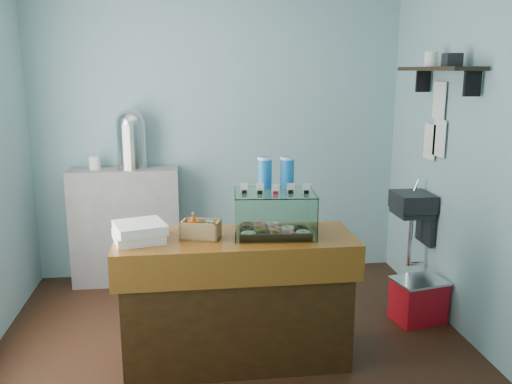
{
  "coord_description": "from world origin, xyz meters",
  "views": [
    {
      "loc": [
        -0.31,
        -3.71,
        1.99
      ],
      "look_at": [
        0.15,
        -0.15,
        1.18
      ],
      "focal_mm": 38.0,
      "sensor_mm": 36.0,
      "label": 1
    }
  ],
  "objects": [
    {
      "name": "counter",
      "position": [
        0.0,
        -0.25,
        0.46
      ],
      "size": [
        1.6,
        0.6,
        0.9
      ],
      "color": "#3F230C",
      "rests_on": "ground"
    },
    {
      "name": "coffee_urn",
      "position": [
        -0.81,
        1.32,
        1.39
      ],
      "size": [
        0.3,
        0.3,
        0.55
      ],
      "color": "silver",
      "rests_on": "back_shelf"
    },
    {
      "name": "condiment_crate",
      "position": [
        -0.24,
        -0.25,
        0.96
      ],
      "size": [
        0.28,
        0.21,
        0.18
      ],
      "rotation": [
        0.0,
        0.0,
        -0.28
      ],
      "color": "tan",
      "rests_on": "counter"
    },
    {
      "name": "pastry_boxes",
      "position": [
        -0.63,
        -0.26,
        0.96
      ],
      "size": [
        0.39,
        0.38,
        0.12
      ],
      "rotation": [
        0.0,
        0.0,
        0.25
      ],
      "color": "white",
      "rests_on": "counter"
    },
    {
      "name": "back_shelf",
      "position": [
        -0.9,
        1.32,
        0.55
      ],
      "size": [
        1.0,
        0.32,
        1.1
      ],
      "primitive_type": "cube",
      "color": "#969698",
      "rests_on": "ground"
    },
    {
      "name": "room_shell",
      "position": [
        0.03,
        0.01,
        1.71
      ],
      "size": [
        3.54,
        3.04,
        2.82
      ],
      "color": "#86B7C3",
      "rests_on": "ground"
    },
    {
      "name": "display_case",
      "position": [
        0.27,
        -0.2,
        1.07
      ],
      "size": [
        0.57,
        0.44,
        0.51
      ],
      "rotation": [
        0.0,
        0.0,
        -0.08
      ],
      "color": "#34180F",
      "rests_on": "counter"
    },
    {
      "name": "red_cooler",
      "position": [
        1.51,
        0.16,
        0.18
      ],
      "size": [
        0.45,
        0.38,
        0.35
      ],
      "rotation": [
        0.0,
        0.0,
        0.21
      ],
      "color": "red",
      "rests_on": "ground"
    },
    {
      "name": "ground",
      "position": [
        0.0,
        0.0,
        0.0
      ],
      "size": [
        3.5,
        3.5,
        0.0
      ],
      "primitive_type": "plane",
      "color": "black",
      "rests_on": "ground"
    }
  ]
}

